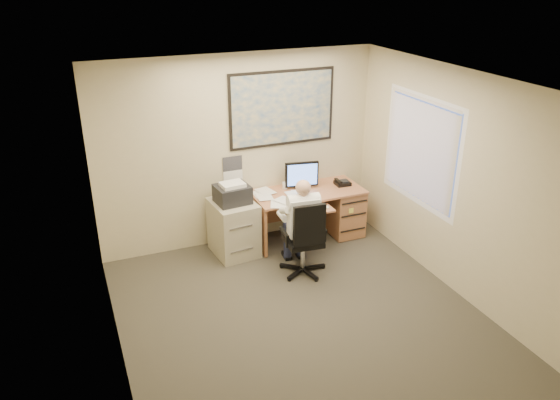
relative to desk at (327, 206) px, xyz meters
name	(u,v)px	position (x,y,z in m)	size (l,w,h in m)	color
room_shell	(307,215)	(-1.23, -1.90, 0.91)	(4.00, 4.50, 2.70)	#36332A
desk	(327,206)	(0.00, 0.00, 0.00)	(1.60, 0.97, 1.14)	#BD7951
world_map	(282,108)	(-0.58, 0.33, 1.46)	(1.56, 0.03, 1.06)	#1E4C93
wall_calendar	(233,171)	(-1.33, 0.34, 0.64)	(0.28, 0.01, 0.42)	white
window_blinds	(420,151)	(0.74, -1.10, 1.11)	(0.06, 1.40, 1.30)	beige
filing_cabinet	(233,223)	(-1.47, -0.04, 0.01)	(0.61, 0.71, 1.07)	#AFA88D
office_chair	(305,253)	(-0.79, -0.93, -0.14)	(0.68, 0.68, 1.06)	black
person	(302,227)	(-0.80, -0.85, 0.20)	(0.53, 0.75, 1.29)	white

